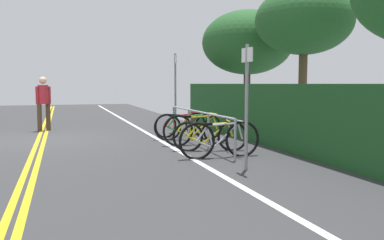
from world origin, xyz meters
name	(u,v)px	position (x,y,z in m)	size (l,w,h in m)	color
ground_plane	(41,141)	(0.00, 0.00, -0.03)	(38.40, 10.44, 0.05)	#353538
centre_line_yellow_inner	(38,140)	(0.00, -0.08, 0.00)	(34.56, 0.10, 0.00)	gold
centre_line_yellow_outer	(44,139)	(0.00, 0.08, 0.00)	(34.56, 0.10, 0.00)	gold
bike_lane_stripe_white	(151,135)	(0.00, 2.99, 0.00)	(34.56, 0.12, 0.00)	white
bike_rack	(198,119)	(2.11, 3.70, 0.62)	(4.63, 0.05, 0.83)	#9EA0A5
bicycle_0	(181,125)	(0.37, 3.76, 0.33)	(0.58, 1.63, 0.71)	black
bicycle_1	(188,127)	(1.17, 3.72, 0.35)	(0.57, 1.76, 0.75)	black
bicycle_2	(198,129)	(2.09, 3.71, 0.37)	(0.46, 1.80, 0.79)	black
bicycle_3	(210,136)	(3.07, 3.67, 0.33)	(0.54, 1.65, 0.71)	black
bicycle_4	(220,139)	(3.94, 3.57, 0.37)	(0.46, 1.75, 0.78)	black
pedestrian	(43,100)	(-2.21, 0.00, 0.98)	(0.32, 0.45, 1.70)	#4C3826
sign_post_near	(175,85)	(-0.69, 3.89, 1.44)	(0.36, 0.06, 2.41)	gray
sign_post_far	(247,95)	(5.21, 3.55, 1.30)	(0.36, 0.06, 2.15)	gray
hedge_backdrop	(299,117)	(3.61, 5.59, 0.74)	(13.58, 0.88, 1.48)	#1C4C21
tree_near_left	(247,43)	(-1.90, 6.86, 2.92)	(3.20, 3.20, 4.06)	#473323
tree_mid	(304,21)	(1.09, 7.24, 3.27)	(2.80, 2.80, 4.27)	brown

